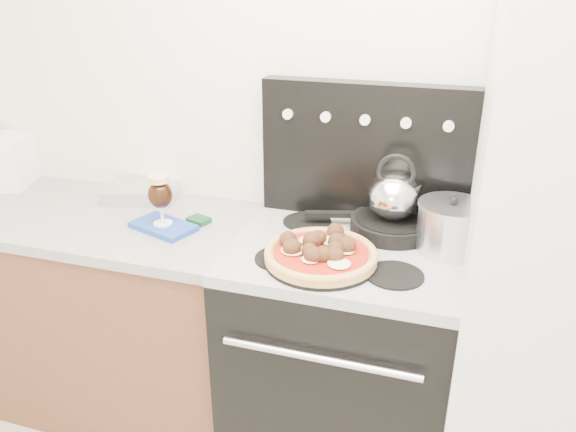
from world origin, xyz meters
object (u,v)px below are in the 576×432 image
at_px(beer_glass, 161,200).
at_px(tea_kettle, 394,193).
at_px(pizza, 321,252).
at_px(stock_pot, 450,228).
at_px(pizza_pan, 321,261).
at_px(oven_mitt, 163,226).
at_px(skillet, 392,226).
at_px(stove_body, 341,362).
at_px(base_cabinet, 91,311).

height_order(beer_glass, tea_kettle, tea_kettle).
height_order(beer_glass, pizza, beer_glass).
distance_m(pizza, stock_pot, 0.44).
bearing_deg(beer_glass, pizza_pan, -10.23).
bearing_deg(oven_mitt, pizza_pan, -10.23).
bearing_deg(pizza_pan, skillet, 57.75).
bearing_deg(pizza_pan, stock_pot, 29.25).
distance_m(oven_mitt, beer_glass, 0.11).
distance_m(stove_body, tea_kettle, 0.66).
bearing_deg(skillet, beer_glass, -167.53).
height_order(stove_body, beer_glass, beer_glass).
distance_m(base_cabinet, skillet, 1.34).
relative_size(pizza_pan, skillet, 1.23).
bearing_deg(tea_kettle, stock_pot, -25.58).
relative_size(base_cabinet, skillet, 4.96).
bearing_deg(stock_pot, tea_kettle, 158.60).
height_order(pizza_pan, tea_kettle, tea_kettle).
height_order(base_cabinet, beer_glass, beer_glass).
relative_size(pizza_pan, tea_kettle, 1.81).
xyz_separation_m(stove_body, tea_kettle, (0.13, 0.16, 0.63)).
bearing_deg(pizza, stove_body, 67.21).
bearing_deg(base_cabinet, tea_kettle, 6.14).
relative_size(base_cabinet, stove_body, 1.65).
relative_size(pizza_pan, pizza, 1.01).
relative_size(beer_glass, tea_kettle, 0.96).
bearing_deg(skillet, base_cabinet, -173.86).
bearing_deg(skillet, stock_pot, -21.40).
bearing_deg(tea_kettle, skillet, 175.83).
distance_m(beer_glass, tea_kettle, 0.83).
height_order(base_cabinet, oven_mitt, oven_mitt).
relative_size(oven_mitt, beer_glass, 1.24).
bearing_deg(stock_pot, pizza, -150.75).
bearing_deg(tea_kettle, base_cabinet, -178.04).
distance_m(oven_mitt, stock_pot, 1.02).
bearing_deg(stock_pot, beer_glass, -174.26).
bearing_deg(oven_mitt, pizza, -10.23).
relative_size(base_cabinet, oven_mitt, 6.10).
relative_size(beer_glass, pizza_pan, 0.53).
height_order(base_cabinet, pizza, pizza).
relative_size(stove_body, pizza_pan, 2.44).
distance_m(base_cabinet, oven_mitt, 0.64).
xyz_separation_m(stove_body, oven_mitt, (-0.68, -0.02, 0.47)).
bearing_deg(pizza, pizza_pan, 0.00).
xyz_separation_m(pizza, skillet, (0.18, 0.29, -0.01)).
bearing_deg(oven_mitt, stove_body, 1.82).
xyz_separation_m(stove_body, beer_glass, (-0.68, -0.02, 0.58)).
xyz_separation_m(pizza_pan, tea_kettle, (0.18, 0.29, 0.15)).
bearing_deg(pizza, beer_glass, 169.77).
bearing_deg(pizza_pan, beer_glass, 169.77).
bearing_deg(pizza_pan, pizza, 0.00).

